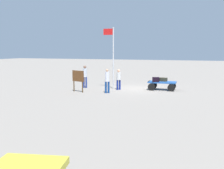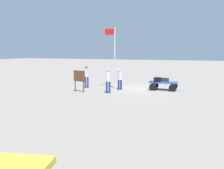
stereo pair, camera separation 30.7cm
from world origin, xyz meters
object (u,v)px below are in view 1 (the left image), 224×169
(worker_lead, at_px, (119,78))
(flagpole, at_px, (112,53))
(suitcase_navy, at_px, (159,79))
(luggage_cart, at_px, (162,84))
(suitcase_grey, at_px, (156,80))
(suitcase_tan, at_px, (164,80))
(signboard, at_px, (78,78))
(worker_trailing, at_px, (107,80))
(worker_supervisor, at_px, (85,75))

(worker_lead, bearing_deg, flagpole, -30.11)
(suitcase_navy, bearing_deg, luggage_cart, 128.85)
(suitcase_grey, relative_size, worker_lead, 0.36)
(luggage_cart, height_order, suitcase_tan, suitcase_tan)
(suitcase_navy, bearing_deg, flagpole, 16.64)
(flagpole, bearing_deg, suitcase_navy, -163.36)
(suitcase_tan, bearing_deg, suitcase_grey, 46.44)
(worker_lead, relative_size, flagpole, 0.33)
(luggage_cart, relative_size, flagpole, 0.45)
(worker_lead, bearing_deg, signboard, 40.66)
(suitcase_navy, height_order, worker_trailing, worker_trailing)
(suitcase_grey, relative_size, flagpole, 0.12)
(flagpole, bearing_deg, luggage_cart, -169.79)
(luggage_cart, distance_m, suitcase_tan, 0.36)
(suitcase_navy, relative_size, suitcase_grey, 1.10)
(signboard, bearing_deg, luggage_cart, -150.55)
(flagpole, height_order, signboard, flagpole)
(suitcase_navy, xyz_separation_m, flagpole, (3.52, 1.05, 2.01))
(worker_supervisor, xyz_separation_m, signboard, (-0.49, 2.13, 0.00))
(luggage_cart, relative_size, worker_supervisor, 1.19)
(suitcase_navy, bearing_deg, suitcase_tan, 149.93)
(suitcase_grey, xyz_separation_m, flagpole, (3.41, 0.29, 1.96))
(suitcase_grey, bearing_deg, worker_supervisor, 6.30)
(luggage_cart, relative_size, worker_lead, 1.36)
(suitcase_tan, relative_size, flagpole, 0.12)
(suitcase_grey, distance_m, signboard, 5.86)
(suitcase_grey, bearing_deg, signboard, 28.05)
(flagpole, bearing_deg, suitcase_grey, -175.06)
(luggage_cart, height_order, suitcase_grey, suitcase_grey)
(worker_lead, relative_size, worker_supervisor, 0.88)
(worker_lead, xyz_separation_m, worker_supervisor, (2.91, -0.05, 0.13))
(worker_supervisor, bearing_deg, worker_trailing, 144.80)
(worker_supervisor, bearing_deg, suitcase_grey, -173.70)
(suitcase_grey, height_order, worker_lead, worker_lead)
(worker_supervisor, bearing_deg, luggage_cart, -170.47)
(luggage_cart, distance_m, worker_lead, 3.36)
(luggage_cart, relative_size, signboard, 1.38)
(suitcase_grey, height_order, suitcase_tan, suitcase_grey)
(suitcase_navy, height_order, suitcase_grey, suitcase_grey)
(worker_supervisor, relative_size, flagpole, 0.38)
(suitcase_navy, bearing_deg, suitcase_grey, 81.55)
(suitcase_grey, relative_size, worker_trailing, 0.33)
(worker_trailing, xyz_separation_m, signboard, (2.20, 0.24, 0.07))
(suitcase_grey, distance_m, worker_lead, 2.83)
(luggage_cart, distance_m, suitcase_grey, 0.67)
(worker_trailing, xyz_separation_m, worker_supervisor, (2.69, -1.89, 0.07))
(suitcase_navy, distance_m, worker_trailing, 4.50)
(worker_trailing, height_order, worker_supervisor, worker_supervisor)
(suitcase_navy, xyz_separation_m, worker_supervisor, (5.77, 1.38, 0.27))
(worker_trailing, bearing_deg, luggage_cart, -139.22)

